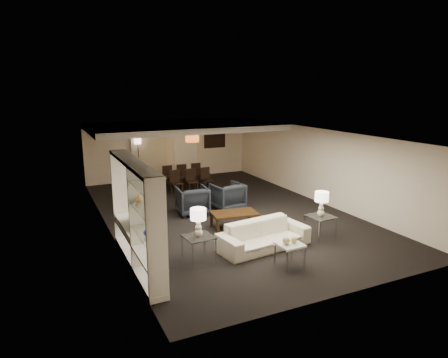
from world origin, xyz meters
name	(u,v)px	position (x,y,z in m)	size (l,w,h in m)	color
floor	(224,213)	(0.00, 0.00, 0.00)	(11.00, 11.00, 0.00)	black
ceiling	(224,133)	(0.00, 0.00, 2.50)	(7.00, 11.00, 0.02)	silver
wall_back	(169,149)	(0.00, 5.50, 1.25)	(7.00, 0.02, 2.50)	beige
wall_front	(351,232)	(0.00, -5.50, 1.25)	(7.00, 0.02, 2.50)	beige
wall_left	(106,186)	(-3.50, 0.00, 1.25)	(0.02, 11.00, 2.50)	beige
wall_right	(317,165)	(3.50, 0.00, 1.25)	(0.02, 11.00, 2.50)	beige
ceiling_soffit	(185,126)	(0.00, 3.50, 2.40)	(7.00, 4.00, 0.20)	silver
curtains	(149,152)	(-0.90, 5.42, 1.20)	(1.50, 0.12, 2.40)	beige
door	(185,153)	(0.70, 5.47, 1.05)	(0.90, 0.05, 2.10)	silver
painting	(215,140)	(2.10, 5.46, 1.55)	(0.95, 0.04, 0.65)	#142D38
media_unit	(136,215)	(-3.31, -2.60, 1.18)	(0.38, 3.40, 2.35)	white
pendant_light	(192,139)	(0.30, 3.50, 1.92)	(0.52, 0.52, 0.24)	#D8591E
sofa	(264,235)	(-0.29, -2.91, 0.33)	(2.29, 0.89, 0.67)	beige
coffee_table	(234,220)	(-0.29, -1.31, 0.23)	(1.26, 0.73, 0.45)	#311D0D
armchair_left	(192,200)	(-0.89, 0.39, 0.43)	(0.91, 0.94, 0.85)	black
armchair_right	(227,196)	(0.31, 0.39, 0.43)	(0.91, 0.94, 0.85)	black
side_table_left	(199,249)	(-1.99, -2.91, 0.29)	(0.63, 0.63, 0.59)	white
side_table_right	(320,227)	(1.41, -2.91, 0.29)	(0.63, 0.63, 0.59)	silver
table_lamp_left	(198,223)	(-1.99, -2.91, 0.91)	(0.36, 0.36, 0.65)	beige
table_lamp_right	(321,204)	(1.41, -2.91, 0.91)	(0.36, 0.36, 0.65)	beige
marble_table	(290,255)	(-0.29, -4.01, 0.26)	(0.52, 0.52, 0.52)	white
gold_gourd_a	(286,241)	(-0.39, -4.01, 0.61)	(0.17, 0.17, 0.17)	tan
gold_gourd_b	(294,240)	(-0.19, -4.01, 0.60)	(0.15, 0.15, 0.15)	#CEBC6D
television	(131,214)	(-3.28, -2.02, 1.03)	(0.13, 0.98, 0.57)	black
vase_blue	(148,231)	(-3.31, -3.60, 1.15)	(0.17, 0.17, 0.17)	#252CA1
vase_amber	(139,199)	(-3.31, -2.99, 1.64)	(0.16, 0.16, 0.16)	gold
floor_speaker	(140,212)	(-2.69, -0.26, 0.49)	(0.11, 0.11, 0.99)	black
dining_table	(186,181)	(-0.01, 3.42, 0.30)	(1.69, 0.94, 0.59)	black
chair_nl	(177,183)	(-0.61, 2.77, 0.44)	(0.41, 0.41, 0.88)	black
chair_nm	(192,181)	(-0.01, 2.77, 0.44)	(0.41, 0.41, 0.88)	black
chair_nr	(207,180)	(0.59, 2.77, 0.44)	(0.41, 0.41, 0.88)	black
chair_fl	(166,176)	(-0.61, 4.07, 0.44)	(0.41, 0.41, 0.88)	black
chair_fm	(181,174)	(-0.01, 4.07, 0.44)	(0.41, 0.41, 0.88)	black
chair_fr	(195,173)	(0.59, 4.07, 0.44)	(0.41, 0.41, 0.88)	black
floor_lamp	(139,160)	(-1.41, 5.20, 0.93)	(0.27, 0.27, 1.86)	black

